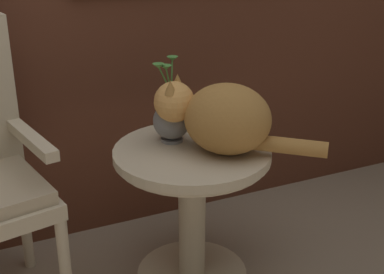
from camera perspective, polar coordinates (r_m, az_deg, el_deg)
The scene contains 3 objects.
wicker_side_table at distance 2.18m, azimuth 0.00°, elevation -5.65°, with size 0.61×0.61×0.59m.
cat at distance 2.03m, azimuth 3.13°, elevation 2.06°, with size 0.53×0.48×0.28m.
pewter_vase_with_ivy at distance 2.14m, azimuth -2.16°, elevation 2.17°, with size 0.15×0.15×0.33m.
Camera 1 is at (-0.62, -1.52, 1.44)m, focal length 51.28 mm.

